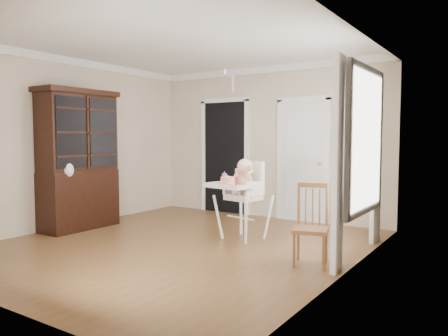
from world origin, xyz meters
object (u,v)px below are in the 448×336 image
Objects in this scene: sippy_cup at (224,178)px; dining_chair at (311,227)px; cake at (228,181)px; high_chair at (243,190)px; china_cabinet at (78,160)px.

sippy_cup reaches higher than dining_chair.
cake is 1.44× the size of sippy_cup.
cake is 0.28× the size of dining_chair.
cake is (-0.07, -0.28, 0.15)m from high_chair.
china_cabinet is 3.86m from dining_chair.
cake is 1.47m from dining_chair.
dining_chair is (1.29, -0.66, -0.27)m from high_chair.
china_cabinet is at bearing -150.99° from high_chair.
china_cabinet reaches higher than dining_chair.
dining_chair reaches higher than cake.
china_cabinet reaches higher than sippy_cup.
sippy_cup is at bearing 144.87° from dining_chair.
high_chair reaches higher than cake.
high_chair is at bearing 17.99° from china_cabinet.
dining_chair is at bearing 2.37° from china_cabinet.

